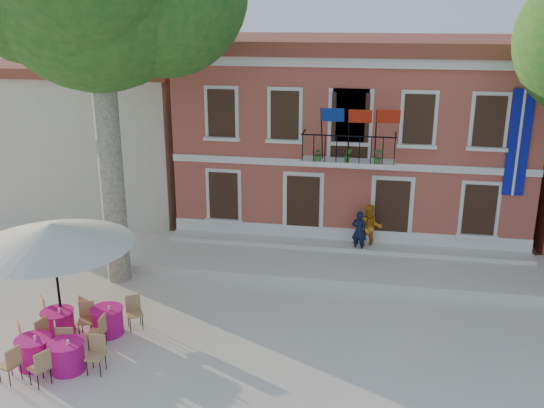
{
  "coord_description": "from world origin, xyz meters",
  "views": [
    {
      "loc": [
        3.06,
        -15.0,
        8.59
      ],
      "look_at": [
        -0.31,
        3.5,
        2.49
      ],
      "focal_mm": 40.0,
      "sensor_mm": 36.0,
      "label": 1
    }
  ],
  "objects_px": {
    "patio_umbrella": "(52,235)",
    "cafe_table_3": "(58,323)",
    "cafe_table_1": "(34,351)",
    "cafe_table_0": "(67,355)",
    "pedestrian_orange": "(370,228)",
    "cafe_table_4": "(107,320)",
    "pedestrian_navy": "(359,231)"
  },
  "relations": [
    {
      "from": "cafe_table_3",
      "to": "cafe_table_4",
      "type": "relative_size",
      "value": 0.97
    },
    {
      "from": "pedestrian_orange",
      "to": "cafe_table_4",
      "type": "bearing_deg",
      "value": -145.53
    },
    {
      "from": "cafe_table_0",
      "to": "cafe_table_1",
      "type": "xyz_separation_m",
      "value": [
        -0.9,
        0.04,
        0.0
      ]
    },
    {
      "from": "cafe_table_3",
      "to": "cafe_table_0",
      "type": "bearing_deg",
      "value": -54.62
    },
    {
      "from": "cafe_table_1",
      "to": "cafe_table_3",
      "type": "relative_size",
      "value": 1.01
    },
    {
      "from": "patio_umbrella",
      "to": "cafe_table_4",
      "type": "relative_size",
      "value": 2.3
    },
    {
      "from": "cafe_table_1",
      "to": "pedestrian_navy",
      "type": "bearing_deg",
      "value": 47.29
    },
    {
      "from": "pedestrian_navy",
      "to": "cafe_table_4",
      "type": "xyz_separation_m",
      "value": [
        -6.56,
        -6.51,
        -0.63
      ]
    },
    {
      "from": "pedestrian_orange",
      "to": "cafe_table_1",
      "type": "bearing_deg",
      "value": -142.94
    },
    {
      "from": "pedestrian_orange",
      "to": "cafe_table_1",
      "type": "relative_size",
      "value": 0.94
    },
    {
      "from": "pedestrian_orange",
      "to": "cafe_table_1",
      "type": "distance_m",
      "value": 11.73
    },
    {
      "from": "cafe_table_3",
      "to": "cafe_table_1",
      "type": "bearing_deg",
      "value": -84.55
    },
    {
      "from": "pedestrian_navy",
      "to": "cafe_table_4",
      "type": "bearing_deg",
      "value": 62.53
    },
    {
      "from": "cafe_table_0",
      "to": "cafe_table_1",
      "type": "distance_m",
      "value": 0.9
    },
    {
      "from": "pedestrian_navy",
      "to": "cafe_table_0",
      "type": "xyz_separation_m",
      "value": [
        -6.78,
        -8.36,
        -0.63
      ]
    },
    {
      "from": "patio_umbrella",
      "to": "cafe_table_3",
      "type": "height_order",
      "value": "patio_umbrella"
    },
    {
      "from": "patio_umbrella",
      "to": "cafe_table_1",
      "type": "xyz_separation_m",
      "value": [
        0.19,
        -1.72,
        -2.44
      ]
    },
    {
      "from": "cafe_table_0",
      "to": "cafe_table_4",
      "type": "xyz_separation_m",
      "value": [
        0.22,
        1.85,
        0.0
      ]
    },
    {
      "from": "pedestrian_navy",
      "to": "cafe_table_1",
      "type": "height_order",
      "value": "pedestrian_navy"
    },
    {
      "from": "pedestrian_orange",
      "to": "cafe_table_3",
      "type": "bearing_deg",
      "value": -148.65
    },
    {
      "from": "pedestrian_orange",
      "to": "cafe_table_3",
      "type": "relative_size",
      "value": 0.94
    },
    {
      "from": "pedestrian_orange",
      "to": "cafe_table_1",
      "type": "height_order",
      "value": "pedestrian_orange"
    },
    {
      "from": "cafe_table_0",
      "to": "cafe_table_4",
      "type": "height_order",
      "value": "same"
    },
    {
      "from": "cafe_table_1",
      "to": "cafe_table_0",
      "type": "bearing_deg",
      "value": -2.35
    },
    {
      "from": "cafe_table_0",
      "to": "cafe_table_4",
      "type": "bearing_deg",
      "value": 83.31
    },
    {
      "from": "pedestrian_orange",
      "to": "cafe_table_3",
      "type": "height_order",
      "value": "pedestrian_orange"
    },
    {
      "from": "pedestrian_orange",
      "to": "cafe_table_4",
      "type": "distance_m",
      "value": 9.66
    },
    {
      "from": "pedestrian_orange",
      "to": "cafe_table_4",
      "type": "height_order",
      "value": "pedestrian_orange"
    },
    {
      "from": "pedestrian_orange",
      "to": "pedestrian_navy",
      "type": "bearing_deg",
      "value": -164.75
    },
    {
      "from": "pedestrian_orange",
      "to": "cafe_table_0",
      "type": "bearing_deg",
      "value": -139.44
    },
    {
      "from": "pedestrian_orange",
      "to": "cafe_table_0",
      "type": "xyz_separation_m",
      "value": [
        -7.16,
        -8.53,
        -0.73
      ]
    },
    {
      "from": "cafe_table_0",
      "to": "cafe_table_3",
      "type": "relative_size",
      "value": 1.03
    }
  ]
}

